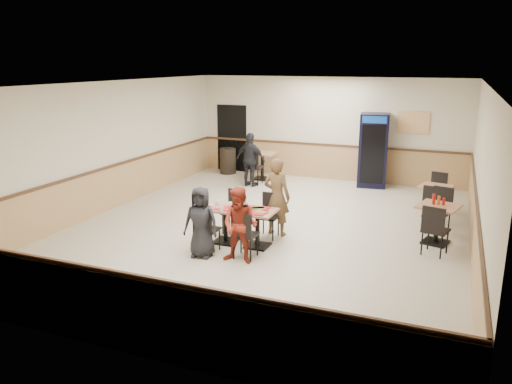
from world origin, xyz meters
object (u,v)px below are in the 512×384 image
at_px(diner_woman_right, 240,226).
at_px(back_table, 262,161).
at_px(lone_diner, 251,160).
at_px(side_table_near, 438,218).
at_px(diner_man_opposite, 277,197).
at_px(trash_bin, 228,161).
at_px(diner_woman_left, 201,222).
at_px(pepsi_cooler, 373,150).
at_px(side_table_far, 435,196).
at_px(main_table, 241,221).

distance_m(diner_woman_right, back_table, 6.39).
distance_m(lone_diner, side_table_near, 5.85).
height_order(diner_man_opposite, back_table, diner_man_opposite).
xyz_separation_m(diner_woman_right, lone_diner, (-1.94, 5.16, 0.08)).
relative_size(lone_diner, back_table, 1.86).
bearing_deg(lone_diner, trash_bin, -38.21).
xyz_separation_m(diner_woman_left, pepsi_cooler, (1.99, 6.48, 0.38)).
relative_size(side_table_far, pepsi_cooler, 0.39).
relative_size(main_table, pepsi_cooler, 0.65).
xyz_separation_m(diner_woman_right, back_table, (-1.94, 6.08, -0.14)).
bearing_deg(diner_man_opposite, back_table, -57.39).
height_order(side_table_near, pepsi_cooler, pepsi_cooler).
relative_size(main_table, side_table_near, 1.52).
relative_size(back_table, pepsi_cooler, 0.40).
relative_size(side_table_far, trash_bin, 1.00).
distance_m(pepsi_cooler, trash_bin, 4.51).
distance_m(lone_diner, trash_bin, 1.86).
relative_size(lone_diner, pepsi_cooler, 0.74).
height_order(back_table, trash_bin, back_table).
bearing_deg(side_table_far, side_table_near, -85.92).
xyz_separation_m(side_table_far, trash_bin, (-6.27, 2.33, -0.08)).
height_order(diner_man_opposite, pepsi_cooler, pepsi_cooler).
bearing_deg(main_table, side_table_far, 44.46).
xyz_separation_m(lone_diner, back_table, (0.00, 0.92, -0.22)).
xyz_separation_m(diner_woman_right, diner_man_opposite, (0.09, 1.63, 0.12)).
bearing_deg(diner_woman_right, back_table, 107.72).
xyz_separation_m(diner_man_opposite, side_table_near, (3.05, 0.66, -0.28)).
height_order(side_table_far, pepsi_cooler, pepsi_cooler).
distance_m(lone_diner, side_table_far, 5.08).
height_order(diner_woman_left, diner_man_opposite, diner_man_opposite).
bearing_deg(main_table, diner_woman_left, -117.90).
relative_size(diner_man_opposite, pepsi_cooler, 0.78).
xyz_separation_m(main_table, diner_woman_right, (0.34, -0.81, 0.20)).
xyz_separation_m(main_table, diner_man_opposite, (0.43, 0.81, 0.32)).
bearing_deg(side_table_far, diner_woman_right, -126.31).
xyz_separation_m(diner_man_opposite, side_table_far, (2.92, 2.48, -0.32)).
relative_size(main_table, side_table_far, 1.68).
distance_m(lone_diner, back_table, 0.95).
xyz_separation_m(side_table_far, pepsi_cooler, (-1.80, 2.37, 0.55)).
bearing_deg(back_table, side_table_far, -21.70).
relative_size(diner_man_opposite, back_table, 1.95).
distance_m(diner_woman_right, side_table_far, 5.10).
relative_size(lone_diner, trash_bin, 1.90).
relative_size(diner_woman_right, lone_diner, 0.90).
xyz_separation_m(diner_man_opposite, pepsi_cooler, (1.13, 4.85, 0.23)).
bearing_deg(back_table, side_table_near, -36.69).
bearing_deg(trash_bin, lone_diner, -44.33).
bearing_deg(diner_man_opposite, trash_bin, -47.18).
bearing_deg(diner_man_opposite, side_table_near, -159.73).
relative_size(side_table_far, back_table, 0.98).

